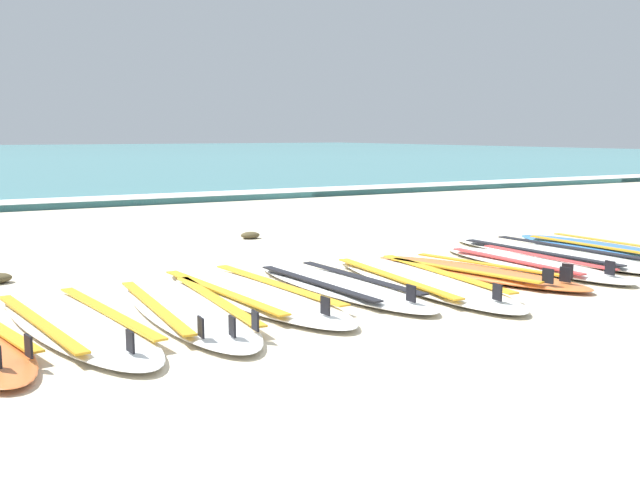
# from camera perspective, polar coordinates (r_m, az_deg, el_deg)

# --- Properties ---
(ground_plane) EXTENTS (80.00, 80.00, 0.00)m
(ground_plane) POSITION_cam_1_polar(r_m,az_deg,el_deg) (5.40, 0.72, -4.16)
(ground_plane) COLOR beige
(wave_foam_strip) EXTENTS (80.00, 0.87, 0.11)m
(wave_foam_strip) POSITION_cam_1_polar(r_m,az_deg,el_deg) (12.54, -16.99, 2.81)
(wave_foam_strip) COLOR white
(wave_foam_strip) RESTS_ON ground
(surfboard_1) EXTENTS (0.83, 2.34, 0.18)m
(surfboard_1) POSITION_cam_1_polar(r_m,az_deg,el_deg) (4.70, -18.33, -6.00)
(surfboard_1) COLOR white
(surfboard_1) RESTS_ON ground
(surfboard_2) EXTENTS (0.68, 2.29, 0.18)m
(surfboard_2) POSITION_cam_1_polar(r_m,az_deg,el_deg) (4.89, -10.22, -5.15)
(surfboard_2) COLOR white
(surfboard_2) RESTS_ON ground
(surfboard_3) EXTENTS (0.83, 2.49, 0.18)m
(surfboard_3) POSITION_cam_1_polar(r_m,az_deg,el_deg) (5.30, -5.48, -4.01)
(surfboard_3) COLOR white
(surfboard_3) RESTS_ON ground
(surfboard_4) EXTENTS (0.67, 2.18, 0.18)m
(surfboard_4) POSITION_cam_1_polar(r_m,az_deg,el_deg) (5.54, 1.41, -3.45)
(surfboard_4) COLOR white
(surfboard_4) RESTS_ON ground
(surfboard_5) EXTENTS (0.81, 2.50, 0.18)m
(surfboard_5) POSITION_cam_1_polar(r_m,az_deg,el_deg) (5.79, 7.55, -3.02)
(surfboard_5) COLOR silver
(surfboard_5) RESTS_ON ground
(surfboard_6) EXTENTS (0.98, 2.10, 0.18)m
(surfboard_6) POSITION_cam_1_polar(r_m,az_deg,el_deg) (6.18, 11.79, -2.40)
(surfboard_6) COLOR orange
(surfboard_6) RESTS_ON ground
(surfboard_7) EXTENTS (0.56, 2.13, 0.18)m
(surfboard_7) POSITION_cam_1_polar(r_m,az_deg,el_deg) (6.71, 15.76, -1.71)
(surfboard_7) COLOR silver
(surfboard_7) RESTS_ON ground
(surfboard_8) EXTENTS (0.79, 2.59, 0.18)m
(surfboard_8) POSITION_cam_1_polar(r_m,az_deg,el_deg) (7.28, 17.54, -1.02)
(surfboard_8) COLOR silver
(surfboard_8) RESTS_ON ground
(surfboard_9) EXTENTS (0.58, 2.04, 0.18)m
(surfboard_9) POSITION_cam_1_polar(r_m,az_deg,el_deg) (7.86, 20.62, -0.51)
(surfboard_9) COLOR #3875CC
(surfboard_9) RESTS_ON ground
(seaweed_clump_mid_sand) EXTENTS (0.21, 0.17, 0.08)m
(seaweed_clump_mid_sand) POSITION_cam_1_polar(r_m,az_deg,el_deg) (8.24, -5.36, 0.37)
(seaweed_clump_mid_sand) COLOR #4C4228
(seaweed_clump_mid_sand) RESTS_ON ground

